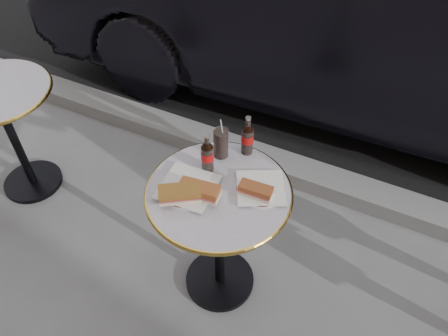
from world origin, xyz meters
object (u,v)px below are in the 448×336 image
at_px(bistro_table, 219,241).
at_px(cola_glass, 221,143).
at_px(cola_bottle_right, 248,135).
at_px(parked_car, 361,0).
at_px(cola_bottle_left, 207,153).
at_px(plate_right, 261,189).
at_px(plate_left, 188,188).

relative_size(bistro_table, cola_glass, 5.17).
xyz_separation_m(cola_bottle_right, parked_car, (0.10, 1.71, -0.08)).
xyz_separation_m(cola_bottle_left, cola_glass, (0.01, 0.11, -0.03)).
height_order(plate_right, cola_bottle_right, cola_bottle_right).
bearing_deg(cola_bottle_right, cola_bottle_left, -121.02).
distance_m(bistro_table, cola_glass, 0.49).
bearing_deg(bistro_table, parked_car, 86.99).
bearing_deg(plate_left, cola_glass, 82.83).
bearing_deg(plate_left, parked_car, 83.75).
bearing_deg(cola_glass, cola_bottle_left, -95.60).
xyz_separation_m(plate_left, plate_right, (0.27, 0.13, -0.00)).
height_order(bistro_table, cola_bottle_right, cola_bottle_right).
relative_size(plate_right, parked_car, 0.05).
bearing_deg(parked_car, cola_bottle_left, 171.70).
xyz_separation_m(plate_right, cola_glass, (-0.24, 0.11, 0.07)).
distance_m(plate_left, cola_glass, 0.25).
bearing_deg(cola_glass, plate_right, -25.30).
distance_m(cola_bottle_left, parked_car, 1.90).
height_order(plate_right, cola_glass, cola_glass).
height_order(bistro_table, cola_glass, cola_glass).
bearing_deg(cola_bottle_right, bistro_table, -91.83).
height_order(plate_left, plate_right, plate_left).
bearing_deg(cola_bottle_left, plate_right, -1.84).
bearing_deg(cola_bottle_left, plate_left, -98.37).
relative_size(plate_right, cola_glass, 1.47).
relative_size(bistro_table, parked_car, 0.16).
distance_m(plate_right, cola_bottle_left, 0.27).
bearing_deg(plate_right, cola_glass, 154.70).
distance_m(cola_bottle_left, cola_bottle_right, 0.21).
distance_m(cola_bottle_left, cola_glass, 0.11).
distance_m(bistro_table, cola_bottle_left, 0.48).
distance_m(bistro_table, plate_left, 0.39).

